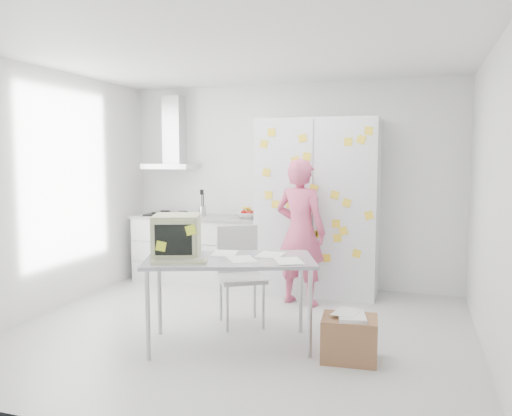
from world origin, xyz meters
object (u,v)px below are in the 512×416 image
(desk, at_px, (196,247))
(chair, at_px, (240,269))
(person, at_px, (300,232))
(cardboard_box, at_px, (349,338))

(desk, relative_size, chair, 1.67)
(chair, bearing_deg, desk, -135.64)
(person, relative_size, cardboard_box, 3.47)
(desk, xyz_separation_m, cardboard_box, (1.39, 0.07, -0.72))
(person, distance_m, desk, 1.66)
(desk, xyz_separation_m, chair, (0.17, 0.70, -0.34))
(desk, distance_m, cardboard_box, 1.57)
(desk, bearing_deg, chair, 56.34)
(cardboard_box, bearing_deg, chair, 152.69)
(person, xyz_separation_m, desk, (-0.62, -1.54, 0.06))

